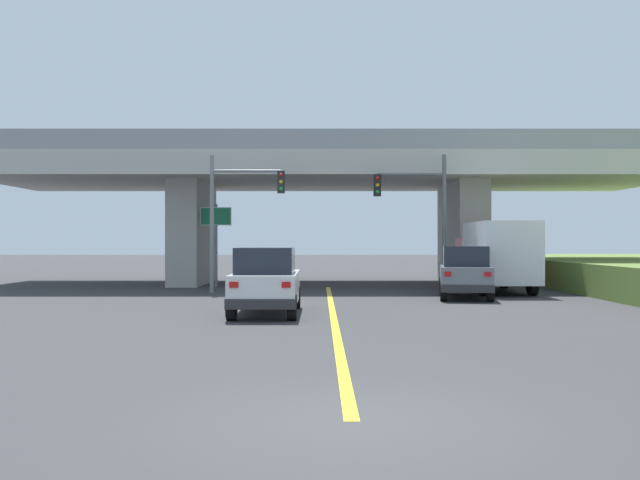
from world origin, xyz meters
name	(u,v)px	position (x,y,z in m)	size (l,w,h in m)	color
ground	(327,284)	(0.00, 27.95, 0.00)	(160.00, 160.00, 0.00)	#353538
overpass_bridge	(327,184)	(0.00, 27.95, 5.20)	(34.41, 10.57, 7.25)	#B7B5AD
lane_divider_stripe	(332,314)	(0.00, 12.58, 0.00)	(0.20, 25.16, 0.01)	yellow
suv_lead	(265,281)	(-2.01, 12.59, 1.01)	(1.95, 4.62, 2.02)	silver
suv_crossing	(464,272)	(5.26, 18.71, 1.01)	(2.59, 4.76, 2.02)	slate
box_truck	(495,255)	(7.27, 21.87, 1.59)	(2.33, 6.55, 3.03)	red
traffic_signal_nearside	(420,206)	(4.04, 22.12, 3.74)	(3.19, 0.36, 6.01)	#56595E
traffic_signal_farside	(235,205)	(-4.02, 21.66, 3.77)	(3.23, 0.36, 5.91)	slate
highway_sign	(215,227)	(-5.45, 25.51, 2.93)	(1.51, 0.17, 4.03)	slate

